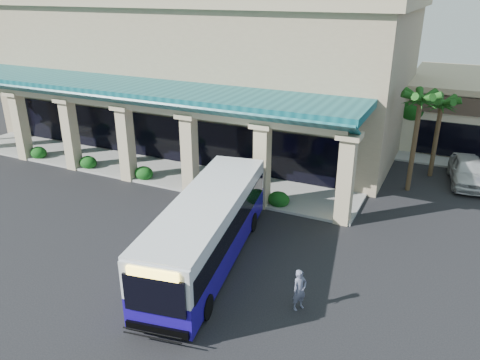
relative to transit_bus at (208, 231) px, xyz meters
The scene contains 9 objects.
ground 2.46m from the transit_bus, 148.50° to the left, with size 110.00×110.00×0.00m, color black.
main_building 19.97m from the transit_bus, 119.53° to the left, with size 30.80×14.80×11.35m, color tan, non-canonical shape.
arcade 12.46m from the transit_bus, 141.00° to the left, with size 30.00×6.20×5.70m, color #0D4A52, non-canonical shape.
palm_0 13.94m from the transit_bus, 60.21° to the left, with size 2.40×2.40×6.60m, color #144111, non-canonical shape.
palm_1 16.99m from the transit_bus, 62.32° to the left, with size 2.40×2.40×5.80m, color #144111, non-canonical shape.
broadleaf_tree 20.86m from the transit_bus, 73.65° to the left, with size 2.60×2.60×4.81m, color #0E410F, non-canonical shape.
transit_bus is the anchor object (origin of this frame).
pedestrian 4.89m from the transit_bus, 16.60° to the right, with size 0.60×0.39×1.65m, color slate.
car_silver 17.68m from the transit_bus, 55.64° to the left, with size 1.97×4.90×1.67m, color silver.
Camera 1 is at (10.49, -16.35, 11.19)m, focal length 35.00 mm.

